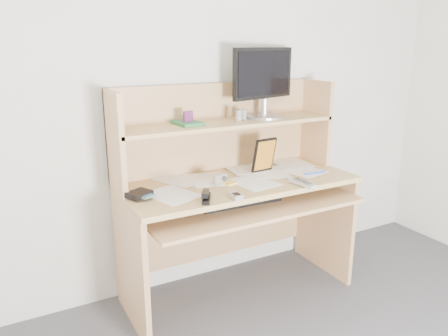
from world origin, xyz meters
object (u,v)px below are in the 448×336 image
desk (232,185)px  tv_remote (303,183)px  keyboard (238,200)px  game_case (264,155)px  monitor (264,81)px

desk → tv_remote: desk is taller
keyboard → tv_remote: size_ratio=2.70×
desk → game_case: bearing=-3.5°
game_case → monitor: monitor is taller
keyboard → tv_remote: bearing=-24.8°
tv_remote → monitor: 0.70m
desk → keyboard: desk is taller
keyboard → monitor: monitor is taller
keyboard → monitor: 0.78m
game_case → tv_remote: bearing=-87.5°
desk → tv_remote: size_ratio=7.70×
game_case → desk: bearing=170.2°
desk → tv_remote: (0.27, -0.34, 0.07)m
keyboard → desk: bearing=72.7°
game_case → monitor: size_ratio=0.44×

